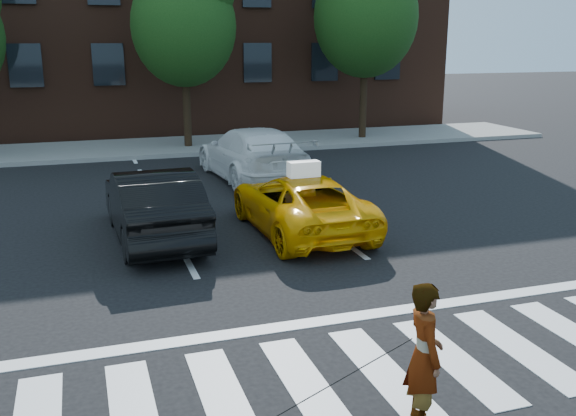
{
  "coord_description": "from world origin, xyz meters",
  "views": [
    {
      "loc": [
        -3.33,
        -6.38,
        3.98
      ],
      "look_at": [
        0.06,
        3.93,
        1.1
      ],
      "focal_mm": 40.0,
      "sensor_mm": 36.0,
      "label": 1
    }
  ],
  "objects_px": {
    "tree_mid": "(184,13)",
    "taxi": "(300,203)",
    "white_suv": "(252,154)",
    "black_sedan": "(153,204)",
    "tree_right": "(367,4)",
    "woman": "(424,355)"
  },
  "relations": [
    {
      "from": "white_suv",
      "to": "tree_right",
      "type": "bearing_deg",
      "value": -140.78
    },
    {
      "from": "taxi",
      "to": "white_suv",
      "type": "bearing_deg",
      "value": -95.74
    },
    {
      "from": "tree_mid",
      "to": "taxi",
      "type": "relative_size",
      "value": 1.6
    },
    {
      "from": "white_suv",
      "to": "black_sedan",
      "type": "bearing_deg",
      "value": 51.56
    },
    {
      "from": "taxi",
      "to": "white_suv",
      "type": "relative_size",
      "value": 0.84
    },
    {
      "from": "tree_right",
      "to": "woman",
      "type": "distance_m",
      "value": 20.14
    },
    {
      "from": "white_suv",
      "to": "tree_mid",
      "type": "bearing_deg",
      "value": -85.05
    },
    {
      "from": "black_sedan",
      "to": "woman",
      "type": "distance_m",
      "value": 7.73
    },
    {
      "from": "taxi",
      "to": "woman",
      "type": "xyz_separation_m",
      "value": [
        -1.11,
        -7.06,
        0.19
      ]
    },
    {
      "from": "tree_right",
      "to": "taxi",
      "type": "bearing_deg",
      "value": -120.61
    },
    {
      "from": "black_sedan",
      "to": "woman",
      "type": "height_order",
      "value": "woman"
    },
    {
      "from": "tree_mid",
      "to": "white_suv",
      "type": "xyz_separation_m",
      "value": [
        0.87,
        -5.7,
        -4.09
      ]
    },
    {
      "from": "woman",
      "to": "white_suv",
      "type": "bearing_deg",
      "value": 2.47
    },
    {
      "from": "tree_right",
      "to": "white_suv",
      "type": "xyz_separation_m",
      "value": [
        -6.13,
        -5.7,
        -4.5
      ]
    },
    {
      "from": "tree_mid",
      "to": "tree_right",
      "type": "height_order",
      "value": "tree_right"
    },
    {
      "from": "tree_right",
      "to": "woman",
      "type": "height_order",
      "value": "tree_right"
    },
    {
      "from": "black_sedan",
      "to": "woman",
      "type": "xyz_separation_m",
      "value": [
        1.89,
        -7.49,
        0.07
      ]
    },
    {
      "from": "black_sedan",
      "to": "taxi",
      "type": "bearing_deg",
      "value": 169.49
    },
    {
      "from": "taxi",
      "to": "woman",
      "type": "height_order",
      "value": "woman"
    },
    {
      "from": "tree_mid",
      "to": "black_sedan",
      "type": "distance_m",
      "value": 11.65
    },
    {
      "from": "tree_right",
      "to": "taxi",
      "type": "relative_size",
      "value": 1.74
    },
    {
      "from": "tree_mid",
      "to": "white_suv",
      "type": "distance_m",
      "value": 7.07
    }
  ]
}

